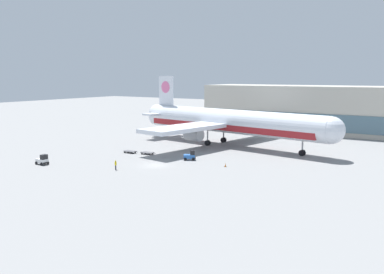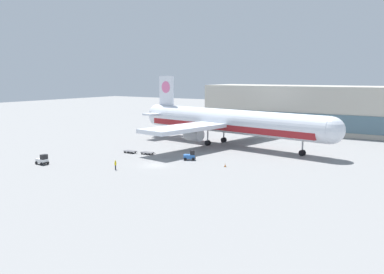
% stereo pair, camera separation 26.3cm
% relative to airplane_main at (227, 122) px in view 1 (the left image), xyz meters
% --- Properties ---
extents(ground_plane, '(400.00, 400.00, 0.00)m').
position_rel_airplane_main_xyz_m(ground_plane, '(-0.22, -28.29, -5.84)').
color(ground_plane, gray).
extents(terminal_building, '(90.00, 18.20, 14.00)m').
position_rel_airplane_main_xyz_m(terminal_building, '(20.49, 38.42, 1.15)').
color(terminal_building, '#BCB7A8').
rests_on(terminal_building, ground_plane).
extents(airplane_main, '(57.79, 48.66, 17.00)m').
position_rel_airplane_main_xyz_m(airplane_main, '(0.00, 0.00, 0.00)').
color(airplane_main, silver).
rests_on(airplane_main, ground_plane).
extents(baggage_tug_foreground, '(2.81, 2.61, 2.00)m').
position_rel_airplane_main_xyz_m(baggage_tug_foreground, '(2.57, -20.14, -4.96)').
color(baggage_tug_foreground, '#2D66B7').
rests_on(baggage_tug_foreground, ground_plane).
extents(baggage_tug_mid, '(2.47, 1.66, 2.00)m').
position_rel_airplane_main_xyz_m(baggage_tug_mid, '(-18.93, -39.61, -4.96)').
color(baggage_tug_mid, silver).
rests_on(baggage_tug_mid, ground_plane).
extents(baggage_dolly_lead, '(3.72, 1.56, 0.48)m').
position_rel_airplane_main_xyz_m(baggage_dolly_lead, '(-12.99, -20.90, -5.45)').
color(baggage_dolly_lead, '#56565B').
rests_on(baggage_dolly_lead, ground_plane).
extents(baggage_dolly_second, '(3.72, 1.56, 0.48)m').
position_rel_airplane_main_xyz_m(baggage_dolly_second, '(-8.72, -20.09, -5.45)').
color(baggage_dolly_second, '#56565B').
rests_on(baggage_dolly_second, ground_plane).
extents(ground_crew_near, '(0.33, 0.54, 1.78)m').
position_rel_airplane_main_xyz_m(ground_crew_near, '(-3.76, -35.32, -4.79)').
color(ground_crew_near, black).
rests_on(ground_crew_near, ground_plane).
extents(traffic_cone_near, '(0.40, 0.40, 0.72)m').
position_rel_airplane_main_xyz_m(traffic_cone_near, '(11.83, -22.04, -5.49)').
color(traffic_cone_near, black).
rests_on(traffic_cone_near, ground_plane).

